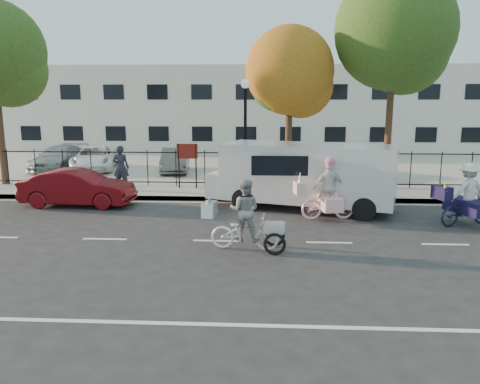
# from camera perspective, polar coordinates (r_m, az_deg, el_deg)

# --- Properties ---
(ground) EXTENTS (120.00, 120.00, 0.00)m
(ground) POSITION_cam_1_polar(r_m,az_deg,el_deg) (12.52, -3.00, -5.99)
(ground) COLOR #333334
(road_markings) EXTENTS (60.00, 9.52, 0.01)m
(road_markings) POSITION_cam_1_polar(r_m,az_deg,el_deg) (12.52, -3.00, -5.97)
(road_markings) COLOR silver
(road_markings) RESTS_ON ground
(curb) EXTENTS (60.00, 0.10, 0.15)m
(curb) POSITION_cam_1_polar(r_m,az_deg,el_deg) (17.37, -1.26, -0.84)
(curb) COLOR #A8A399
(curb) RESTS_ON ground
(sidewalk) EXTENTS (60.00, 2.20, 0.15)m
(sidewalk) POSITION_cam_1_polar(r_m,az_deg,el_deg) (18.40, -1.02, -0.15)
(sidewalk) COLOR #A8A399
(sidewalk) RESTS_ON ground
(parking_lot) EXTENTS (60.00, 15.60, 0.15)m
(parking_lot) POSITION_cam_1_polar(r_m,az_deg,el_deg) (27.16, 0.31, 3.54)
(parking_lot) COLOR #A8A399
(parking_lot) RESTS_ON ground
(iron_fence) EXTENTS (58.00, 0.06, 1.50)m
(iron_fence) POSITION_cam_1_polar(r_m,az_deg,el_deg) (19.34, -0.80, 2.88)
(iron_fence) COLOR black
(iron_fence) RESTS_ON sidewalk
(building) EXTENTS (34.00, 10.00, 6.00)m
(building) POSITION_cam_1_polar(r_m,az_deg,el_deg) (36.92, 1.07, 10.11)
(building) COLOR silver
(building) RESTS_ON ground
(lamppost) EXTENTS (0.36, 0.36, 4.33)m
(lamppost) POSITION_cam_1_polar(r_m,az_deg,el_deg) (18.72, 0.65, 9.41)
(lamppost) COLOR black
(lamppost) RESTS_ON sidewalk
(street_sign) EXTENTS (0.85, 0.06, 1.80)m
(street_sign) POSITION_cam_1_polar(r_m,az_deg,el_deg) (19.09, -6.45, 4.27)
(street_sign) COLOR black
(street_sign) RESTS_ON sidewalk
(zebra_trike) EXTENTS (2.09, 0.90, 1.79)m
(zebra_trike) POSITION_cam_1_polar(r_m,az_deg,el_deg) (11.65, 0.60, -3.75)
(zebra_trike) COLOR white
(zebra_trike) RESTS_ON ground
(unicorn_bike) EXTENTS (1.99, 1.41, 1.97)m
(unicorn_bike) POSITION_cam_1_polar(r_m,az_deg,el_deg) (14.79, 10.61, -0.57)
(unicorn_bike) COLOR #FCC0CC
(unicorn_bike) RESTS_ON ground
(bull_bike) EXTENTS (2.08, 1.48, 1.88)m
(bull_bike) POSITION_cam_1_polar(r_m,az_deg,el_deg) (15.41, 25.86, -0.95)
(bull_bike) COLOR #101838
(bull_bike) RESTS_ON ground
(white_van) EXTENTS (6.72, 3.73, 2.22)m
(white_van) POSITION_cam_1_polar(r_m,az_deg,el_deg) (16.04, 7.87, 2.23)
(white_van) COLOR silver
(white_van) RESTS_ON ground
(red_sedan) EXTENTS (3.96, 1.51, 1.29)m
(red_sedan) POSITION_cam_1_polar(r_m,az_deg,el_deg) (17.43, -19.15, 0.49)
(red_sedan) COLOR #610B10
(red_sedan) RESTS_ON ground
(pedestrian) EXTENTS (0.65, 0.44, 1.77)m
(pedestrian) POSITION_cam_1_polar(r_m,az_deg,el_deg) (19.23, -14.31, 2.90)
(pedestrian) COLOR black
(pedestrian) RESTS_ON sidewalk
(lot_car_a) EXTENTS (1.90, 4.30, 1.23)m
(lot_car_a) POSITION_cam_1_polar(r_m,az_deg,el_deg) (25.73, -21.19, 3.90)
(lot_car_a) COLOR #9DA1A5
(lot_car_a) RESTS_ON parking_lot
(lot_car_b) EXTENTS (2.94, 4.70, 1.21)m
(lot_car_b) POSITION_cam_1_polar(r_m,az_deg,el_deg) (25.11, -17.29, 3.97)
(lot_car_b) COLOR white
(lot_car_b) RESTS_ON parking_lot
(lot_car_c) EXTENTS (1.69, 3.74, 1.19)m
(lot_car_c) POSITION_cam_1_polar(r_m,az_deg,el_deg) (23.50, -7.91, 3.88)
(lot_car_c) COLOR #4E5256
(lot_car_c) RESTS_ON parking_lot
(lot_car_d) EXTENTS (1.75, 3.80, 1.26)m
(lot_car_d) POSITION_cam_1_polar(r_m,az_deg,el_deg) (22.68, 11.67, 3.58)
(lot_car_d) COLOR #A4A7AC
(lot_car_d) RESTS_ON parking_lot
(tree_mid) EXTENTS (3.66, 3.65, 6.69)m
(tree_mid) POSITION_cam_1_polar(r_m,az_deg,el_deg) (20.01, 6.49, 13.96)
(tree_mid) COLOR #442D1D
(tree_mid) RESTS_ON ground
(tree_east) EXTENTS (4.84, 4.84, 8.87)m
(tree_east) POSITION_cam_1_polar(r_m,az_deg,el_deg) (20.93, 18.63, 17.55)
(tree_east) COLOR #442D1D
(tree_east) RESTS_ON ground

